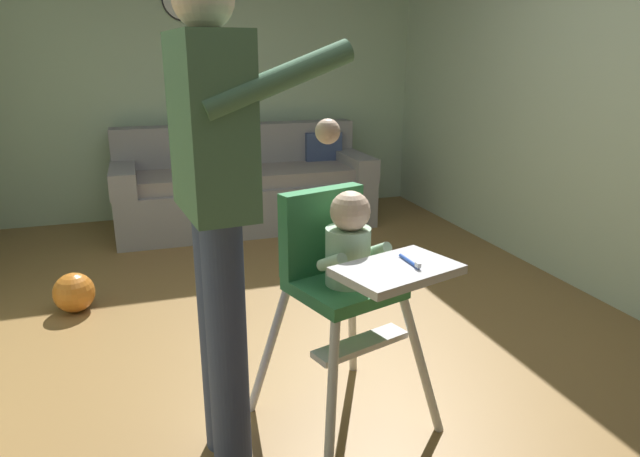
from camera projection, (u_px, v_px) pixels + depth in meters
ground at (297, 376)px, 2.73m from camera, size 5.60×7.54×0.10m
wall_far at (205, 73)px, 5.05m from camera, size 4.80×0.06×2.61m
wall_right at (620, 82)px, 3.20m from camera, size 0.06×6.54×2.61m
couch at (245, 188)px, 4.93m from camera, size 2.19×0.86×0.86m
high_chair at (345, 265)px, 2.12m from camera, size 0.75×0.83×0.99m
adult_standing at (217, 207)px, 1.85m from camera, size 0.55×0.50×1.71m
toy_ball at (74, 293)px, 3.27m from camera, size 0.24×0.24×0.24m
wall_clock at (182, 0)px, 4.78m from camera, size 0.35×0.04×0.35m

